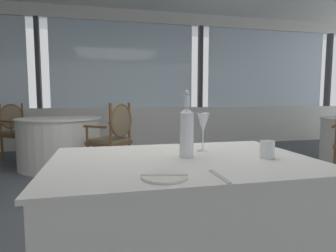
# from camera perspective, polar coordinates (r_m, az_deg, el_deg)

# --- Properties ---
(ground_plane) EXTENTS (14.04, 14.04, 0.00)m
(ground_plane) POSITION_cam_1_polar(r_m,az_deg,el_deg) (2.74, -2.48, -17.15)
(ground_plane) COLOR #4C5156
(window_wall_far) EXTENTS (10.80, 0.14, 2.89)m
(window_wall_far) POSITION_cam_1_polar(r_m,az_deg,el_deg) (6.17, -8.72, 6.49)
(window_wall_far) COLOR silver
(window_wall_far) RESTS_ON ground_plane
(foreground_table) EXTENTS (1.32, 0.91, 0.76)m
(foreground_table) POSITION_cam_1_polar(r_m,az_deg,el_deg) (1.58, 2.94, -20.08)
(foreground_table) COLOR silver
(foreground_table) RESTS_ON ground_plane
(side_plate) EXTENTS (0.18, 0.18, 0.01)m
(side_plate) POSITION_cam_1_polar(r_m,az_deg,el_deg) (1.11, -0.75, -10.16)
(side_plate) COLOR silver
(side_plate) RESTS_ON foreground_table
(butter_knife) EXTENTS (0.18, 0.05, 0.00)m
(butter_knife) POSITION_cam_1_polar(r_m,az_deg,el_deg) (1.11, -0.75, -9.90)
(butter_knife) COLOR silver
(butter_knife) RESTS_ON foreground_table
(dinner_fork) EXTENTS (0.02, 0.19, 0.00)m
(dinner_fork) POSITION_cam_1_polar(r_m,az_deg,el_deg) (1.14, 10.34, -9.93)
(dinner_fork) COLOR silver
(dinner_fork) RESTS_ON foreground_table
(water_bottle) EXTENTS (0.07, 0.07, 0.35)m
(water_bottle) POSITION_cam_1_polar(r_m,az_deg,el_deg) (1.47, 3.77, -0.86)
(water_bottle) COLOR white
(water_bottle) RESTS_ON foreground_table
(wine_glass) EXTENTS (0.07, 0.07, 0.22)m
(wine_glass) POSITION_cam_1_polar(r_m,az_deg,el_deg) (1.63, 7.09, 0.48)
(wine_glass) COLOR white
(wine_glass) RESTS_ON foreground_table
(water_tumbler) EXTENTS (0.07, 0.07, 0.09)m
(water_tumbler) POSITION_cam_1_polar(r_m,az_deg,el_deg) (1.54, 19.34, -4.45)
(water_tumbler) COLOR white
(water_tumbler) RESTS_ON foreground_table
(background_table_0) EXTENTS (1.25, 1.25, 0.76)m
(background_table_0) POSITION_cam_1_polar(r_m,az_deg,el_deg) (4.68, -20.92, -3.07)
(background_table_0) COLOR silver
(background_table_0) RESTS_ON ground_plane
(dining_chair_0_0) EXTENTS (0.65, 0.66, 0.97)m
(dining_chair_0_0) POSITION_cam_1_polar(r_m,az_deg,el_deg) (5.49, -28.24, -0.18)
(dining_chair_0_0) COLOR brown
(dining_chair_0_0) RESTS_ON ground_plane
(dining_chair_0_1) EXTENTS (0.65, 0.66, 1.00)m
(dining_chair_0_1) POSITION_cam_1_polar(r_m,az_deg,el_deg) (3.91, -10.79, -1.48)
(dining_chair_0_1) COLOR brown
(dining_chair_0_1) RESTS_ON ground_plane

